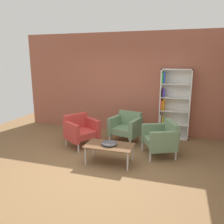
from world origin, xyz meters
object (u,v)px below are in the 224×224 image
object	(u,v)px
coffee_table_low	(109,146)
decorative_bowl	(109,143)
armchair_by_bookshelf	(81,130)
armchair_near_window	(126,126)
bookshelf_tall	(172,105)
armchair_spare_guest	(162,138)

from	to	relation	value
coffee_table_low	decorative_bowl	xyz separation A→B (m)	(0.00, 0.00, 0.07)
armchair_by_bookshelf	armchair_near_window	bearing A→B (deg)	-25.82
bookshelf_tall	coffee_table_low	size ratio (longest dim) A/B	1.90
armchair_spare_guest	bookshelf_tall	bearing A→B (deg)	148.37
armchair_spare_guest	armchair_by_bookshelf	size ratio (longest dim) A/B	0.97
bookshelf_tall	coffee_table_low	bearing A→B (deg)	-118.89
coffee_table_low	decorative_bowl	bearing A→B (deg)	90.00
armchair_near_window	bookshelf_tall	bearing A→B (deg)	46.38
decorative_bowl	armchair_near_window	size ratio (longest dim) A/B	0.38
bookshelf_tall	armchair_near_window	distance (m)	1.42
coffee_table_low	decorative_bowl	size ratio (longest dim) A/B	3.12
decorative_bowl	armchair_spare_guest	size ratio (longest dim) A/B	0.35
armchair_by_bookshelf	armchair_spare_guest	bearing A→B (deg)	-57.19
bookshelf_tall	armchair_by_bookshelf	distance (m)	2.57
bookshelf_tall	armchair_by_bookshelf	world-z (taller)	bookshelf_tall
coffee_table_low	armchair_spare_guest	size ratio (longest dim) A/B	1.09
decorative_bowl	armchair_spare_guest	distance (m)	1.25
armchair_near_window	armchair_by_bookshelf	xyz separation A→B (m)	(-1.03, -0.62, 0.00)
coffee_table_low	armchair_near_window	size ratio (longest dim) A/B	1.18
armchair_spare_guest	armchair_by_bookshelf	xyz separation A→B (m)	(-2.00, 0.01, 0.00)
coffee_table_low	armchair_spare_guest	distance (m)	1.25
bookshelf_tall	armchair_spare_guest	world-z (taller)	bookshelf_tall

